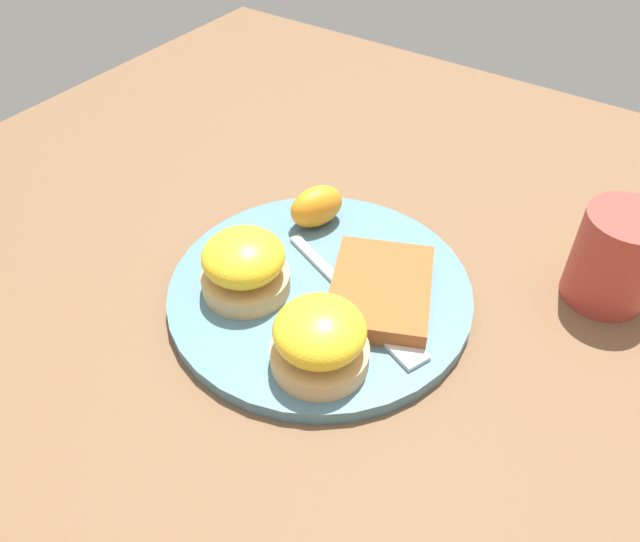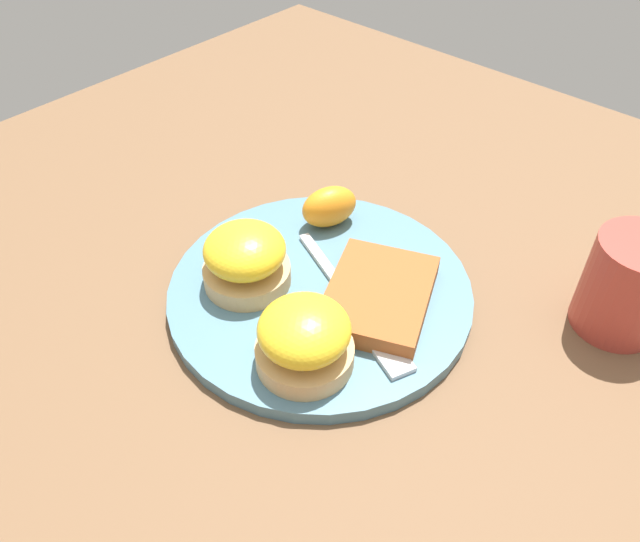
% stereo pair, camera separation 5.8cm
% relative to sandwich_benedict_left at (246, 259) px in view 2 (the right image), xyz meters
% --- Properties ---
extents(ground_plane, '(1.10, 1.10, 0.00)m').
position_rel_sandwich_benedict_left_xyz_m(ground_plane, '(0.04, -0.06, -0.04)').
color(ground_plane, brown).
extents(plate, '(0.29, 0.29, 0.01)m').
position_rel_sandwich_benedict_left_xyz_m(plate, '(0.04, -0.06, -0.04)').
color(plate, slate).
rests_on(plate, ground_plane).
extents(sandwich_benedict_left, '(0.08, 0.08, 0.06)m').
position_rel_sandwich_benedict_left_xyz_m(sandwich_benedict_left, '(0.00, 0.00, 0.00)').
color(sandwich_benedict_left, tan).
rests_on(sandwich_benedict_left, plate).
extents(sandwich_benedict_right, '(0.08, 0.08, 0.06)m').
position_rel_sandwich_benedict_left_xyz_m(sandwich_benedict_right, '(-0.03, -0.11, 0.00)').
color(sandwich_benedict_right, tan).
rests_on(sandwich_benedict_right, plate).
extents(hashbrown_patty, '(0.15, 0.13, 0.02)m').
position_rel_sandwich_benedict_left_xyz_m(hashbrown_patty, '(0.06, -0.11, -0.02)').
color(hashbrown_patty, '#9C5025').
rests_on(hashbrown_patty, plate).
extents(orange_wedge, '(0.07, 0.06, 0.04)m').
position_rel_sandwich_benedict_left_xyz_m(orange_wedge, '(0.12, 0.00, -0.01)').
color(orange_wedge, orange).
rests_on(orange_wedge, plate).
extents(fork, '(0.09, 0.19, 0.00)m').
position_rel_sandwich_benedict_left_xyz_m(fork, '(0.04, -0.10, -0.03)').
color(fork, silver).
rests_on(fork, plate).
extents(cup, '(0.11, 0.08, 0.09)m').
position_rel_sandwich_benedict_left_xyz_m(cup, '(0.20, -0.28, 0.00)').
color(cup, '#B23D33').
rests_on(cup, ground_plane).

